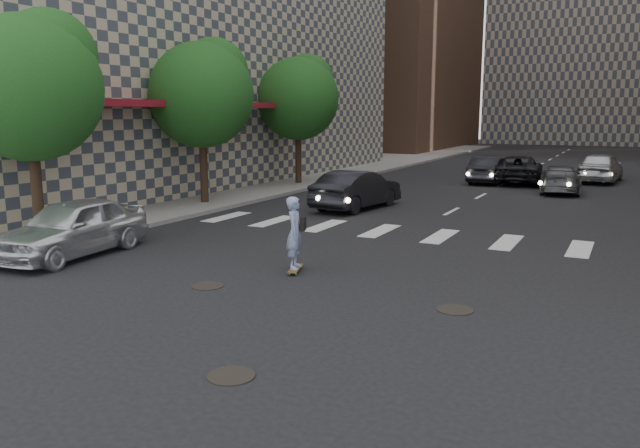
% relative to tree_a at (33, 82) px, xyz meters
% --- Properties ---
extents(ground, '(160.00, 160.00, 0.00)m').
position_rel_tree_a_xyz_m(ground, '(9.45, -3.14, -4.65)').
color(ground, black).
rests_on(ground, ground).
extents(sidewalk_left, '(13.00, 80.00, 0.15)m').
position_rel_tree_a_xyz_m(sidewalk_left, '(-5.05, 16.86, -4.57)').
color(sidewalk_left, gray).
rests_on(sidewalk_left, ground).
extents(tree_a, '(4.20, 4.20, 6.60)m').
position_rel_tree_a_xyz_m(tree_a, '(0.00, 0.00, 0.00)').
color(tree_a, '#382619').
rests_on(tree_a, sidewalk_left).
extents(tree_b, '(4.20, 4.20, 6.60)m').
position_rel_tree_a_xyz_m(tree_b, '(0.00, 8.00, 0.00)').
color(tree_b, '#382619').
rests_on(tree_b, sidewalk_left).
extents(tree_c, '(4.20, 4.20, 6.60)m').
position_rel_tree_a_xyz_m(tree_c, '(0.00, 16.00, 0.00)').
color(tree_c, '#382619').
rests_on(tree_c, sidewalk_left).
extents(manhole_a, '(0.70, 0.70, 0.02)m').
position_rel_tree_a_xyz_m(manhole_a, '(10.65, -5.64, -4.64)').
color(manhole_a, black).
rests_on(manhole_a, ground).
extents(manhole_b, '(0.70, 0.70, 0.02)m').
position_rel_tree_a_xyz_m(manhole_b, '(7.45, -1.94, -4.64)').
color(manhole_b, black).
rests_on(manhole_b, ground).
extents(manhole_c, '(0.70, 0.70, 0.02)m').
position_rel_tree_a_xyz_m(manhole_c, '(12.75, -1.14, -4.64)').
color(manhole_c, black).
rests_on(manhole_c, ground).
extents(skateboarder, '(0.58, 0.94, 1.82)m').
position_rel_tree_a_xyz_m(skateboarder, '(8.56, 0.05, -3.69)').
color(skateboarder, brown).
rests_on(skateboarder, ground).
extents(silver_sedan, '(2.18, 4.66, 1.54)m').
position_rel_tree_a_xyz_m(silver_sedan, '(2.45, -1.14, -3.87)').
color(silver_sedan, silver).
rests_on(silver_sedan, ground).
extents(traffic_car_a, '(2.17, 4.77, 1.52)m').
position_rel_tree_a_xyz_m(traffic_car_a, '(5.90, 9.86, -3.89)').
color(traffic_car_a, black).
rests_on(traffic_car_a, ground).
extents(traffic_car_b, '(2.30, 4.65, 1.30)m').
position_rel_tree_a_xyz_m(traffic_car_b, '(12.51, 18.86, -4.00)').
color(traffic_car_b, '#505257').
rests_on(traffic_car_b, ground).
extents(traffic_car_c, '(3.06, 5.58, 1.48)m').
position_rel_tree_a_xyz_m(traffic_car_c, '(10.02, 22.14, -3.91)').
color(traffic_car_c, black).
rests_on(traffic_car_c, ground).
extents(traffic_car_d, '(2.36, 4.99, 1.65)m').
position_rel_tree_a_xyz_m(traffic_car_d, '(13.96, 24.71, -3.82)').
color(traffic_car_d, '#ACAFB4').
rests_on(traffic_car_d, ground).
extents(traffic_car_e, '(1.51, 4.27, 1.40)m').
position_rel_tree_a_xyz_m(traffic_car_e, '(8.60, 21.52, -3.94)').
color(traffic_car_e, black).
rests_on(traffic_car_e, ground).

